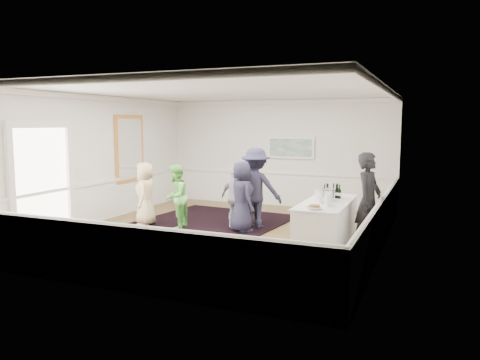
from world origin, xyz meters
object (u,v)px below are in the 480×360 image
at_px(serving_table, 326,225).
at_px(guest_tan, 145,194).
at_px(bartender, 368,201).
at_px(guest_navy, 242,197).
at_px(nut_bowl, 315,207).
at_px(ice_bucket, 329,195).
at_px(guest_green, 176,197).
at_px(guest_dark_a, 256,188).
at_px(guest_lilac, 236,197).
at_px(guest_dark_b, 251,190).

relative_size(serving_table, guest_tan, 1.51).
height_order(bartender, guest_tan, bartender).
height_order(guest_navy, nut_bowl, guest_navy).
bearing_deg(ice_bucket, guest_green, 176.27).
relative_size(serving_table, guest_dark_a, 1.22).
bearing_deg(bartender, guest_green, 103.97).
xyz_separation_m(guest_dark_a, guest_navy, (-0.15, -0.52, -0.14)).
bearing_deg(guest_tan, guest_green, 61.60).
bearing_deg(ice_bucket, nut_bowl, -91.90).
bearing_deg(serving_table, nut_bowl, -91.46).
distance_m(bartender, nut_bowl, 1.48).
height_order(guest_green, guest_lilac, guest_green).
bearing_deg(guest_navy, bartender, -145.41).
bearing_deg(guest_lilac, guest_navy, 151.25).
xyz_separation_m(guest_tan, guest_dark_b, (2.34, 1.13, 0.09)).
relative_size(guest_tan, nut_bowl, 5.61).
bearing_deg(guest_lilac, guest_dark_b, -87.00).
distance_m(guest_dark_a, ice_bucket, 2.26).
distance_m(serving_table, guest_navy, 2.25).
height_order(guest_green, guest_dark_a, guest_dark_a).
xyz_separation_m(bartender, guest_navy, (-2.89, 0.36, -0.14)).
bearing_deg(guest_dark_a, guest_dark_b, -56.32).
height_order(guest_lilac, guest_dark_a, guest_dark_a).
height_order(guest_dark_b, nut_bowl, guest_dark_b).
bearing_deg(bartender, guest_lilac, 93.09).
xyz_separation_m(guest_dark_b, ice_bucket, (2.24, -1.42, 0.20)).
bearing_deg(guest_lilac, guest_tan, 31.85).
xyz_separation_m(serving_table, guest_green, (-3.69, 0.37, 0.29)).
bearing_deg(guest_lilac, guest_dark_a, -131.78).
distance_m(serving_table, nut_bowl, 1.06).
height_order(serving_table, guest_navy, guest_navy).
relative_size(guest_lilac, nut_bowl, 5.38).
bearing_deg(bartender, guest_dark_b, 82.39).
xyz_separation_m(guest_tan, guest_dark_a, (2.60, 0.79, 0.19)).
bearing_deg(nut_bowl, guest_green, 160.39).
bearing_deg(serving_table, guest_tan, 174.81).
xyz_separation_m(guest_lilac, ice_bucket, (2.40, -0.83, 0.32)).
distance_m(bartender, guest_tan, 5.34).
relative_size(guest_dark_b, nut_bowl, 6.24).
xyz_separation_m(guest_navy, nut_bowl, (2.10, -1.62, 0.17)).
relative_size(guest_green, nut_bowl, 5.53).
bearing_deg(guest_dark_a, nut_bowl, 128.33).
relative_size(guest_dark_a, nut_bowl, 6.94).
xyz_separation_m(guest_green, guest_navy, (1.57, 0.31, 0.06)).
bearing_deg(guest_navy, ice_bucket, -152.78).
bearing_deg(guest_tan, bartender, 63.43).
relative_size(serving_table, guest_navy, 1.43).
distance_m(bartender, ice_bucket, 0.78).
bearing_deg(guest_dark_a, bartender, 158.09).
bearing_deg(guest_green, nut_bowl, 63.22).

